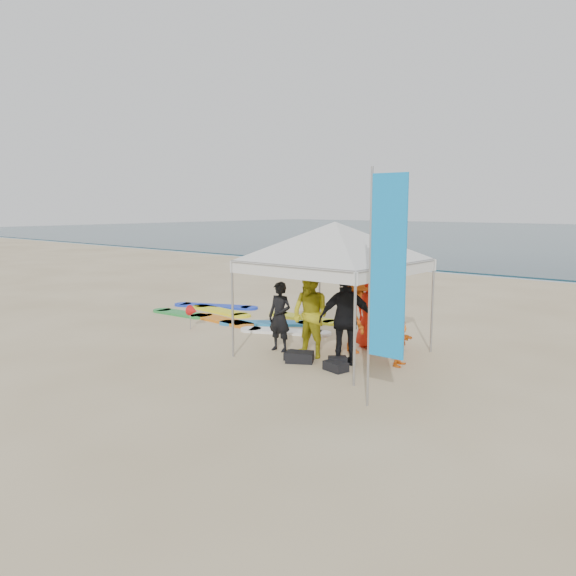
# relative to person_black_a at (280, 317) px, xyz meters

# --- Properties ---
(ground) EXTENTS (120.00, 120.00, 0.00)m
(ground) POSITION_rel_person_black_a_xyz_m (-1.89, -1.34, -0.78)
(ground) COLOR beige
(ground) RESTS_ON ground
(shoreline_foam) EXTENTS (160.00, 1.20, 0.01)m
(shoreline_foam) POSITION_rel_person_black_a_xyz_m (-1.89, 16.86, -0.77)
(shoreline_foam) COLOR silver
(shoreline_foam) RESTS_ON ground
(person_black_a) EXTENTS (0.59, 0.41, 1.55)m
(person_black_a) POSITION_rel_person_black_a_xyz_m (0.00, 0.00, 0.00)
(person_black_a) COLOR black
(person_black_a) RESTS_ON ground
(person_yellow) EXTENTS (0.92, 0.73, 1.84)m
(person_yellow) POSITION_rel_person_black_a_xyz_m (0.84, 0.02, 0.15)
(person_yellow) COLOR gold
(person_yellow) RESTS_ON ground
(person_orange_a) EXTENTS (1.19, 1.15, 1.63)m
(person_orange_a) POSITION_rel_person_black_a_xyz_m (1.33, 0.97, 0.04)
(person_orange_a) COLOR #D05312
(person_orange_a) RESTS_ON ground
(person_black_b) EXTENTS (1.14, 1.05, 1.87)m
(person_black_b) POSITION_rel_person_black_a_xyz_m (1.75, 0.02, 0.16)
(person_black_b) COLOR black
(person_black_b) RESTS_ON ground
(person_orange_b) EXTENTS (0.95, 0.72, 1.73)m
(person_orange_b) POSITION_rel_person_black_a_xyz_m (1.40, 1.51, 0.09)
(person_orange_b) COLOR red
(person_orange_b) RESTS_ON ground
(person_seated) EXTENTS (0.44, 0.91, 0.95)m
(person_seated) POSITION_rel_person_black_a_xyz_m (2.63, 0.65, -0.30)
(person_seated) COLOR orange
(person_seated) RESTS_ON ground
(canopy_tent) EXTENTS (4.36, 4.36, 3.29)m
(canopy_tent) POSITION_rel_person_black_a_xyz_m (1.09, 0.53, 2.09)
(canopy_tent) COLOR #A5A5A8
(canopy_tent) RESTS_ON ground
(feather_flag) EXTENTS (0.64, 0.04, 3.80)m
(feather_flag) POSITION_rel_person_black_a_xyz_m (3.66, -1.75, 1.46)
(feather_flag) COLOR #A5A5A8
(feather_flag) RESTS_ON ground
(marker_pennant) EXTENTS (0.28, 0.28, 0.64)m
(marker_pennant) POSITION_rel_person_black_a_xyz_m (-3.16, 0.20, -0.28)
(marker_pennant) COLOR #A5A5A8
(marker_pennant) RESTS_ON ground
(gear_pile) EXTENTS (1.64, 0.76, 0.22)m
(gear_pile) POSITION_rel_person_black_a_xyz_m (1.20, -0.37, -0.68)
(gear_pile) COLOR black
(gear_pile) RESTS_ON ground
(surfboard_spread) EXTENTS (6.18, 2.70, 0.07)m
(surfboard_spread) POSITION_rel_person_black_a_xyz_m (-3.27, 2.09, -0.74)
(surfboard_spread) COLOR yellow
(surfboard_spread) RESTS_ON ground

